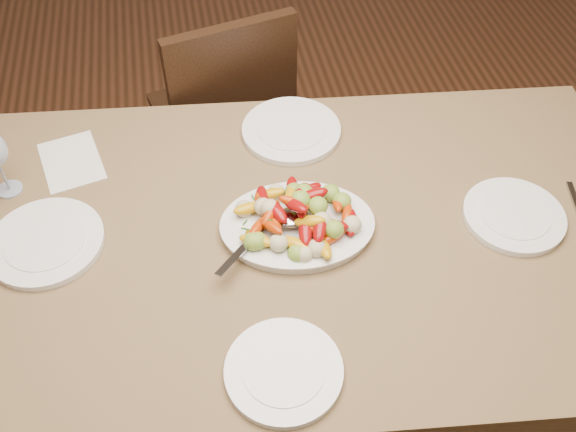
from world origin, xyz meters
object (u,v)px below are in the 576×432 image
(plate_far, at_px, (291,130))
(plate_right, at_px, (514,216))
(dining_table, at_px, (288,316))
(plate_near, at_px, (284,371))
(chair_far, at_px, (219,115))
(serving_platter, at_px, (297,227))
(plate_left, at_px, (46,242))

(plate_far, bearing_deg, plate_right, -40.80)
(dining_table, distance_m, plate_right, 0.69)
(dining_table, height_order, plate_right, plate_right)
(plate_near, bearing_deg, plate_right, 25.96)
(plate_far, relative_size, plate_near, 1.14)
(dining_table, relative_size, plate_right, 7.25)
(chair_far, relative_size, serving_platter, 2.58)
(serving_platter, height_order, plate_right, serving_platter)
(serving_platter, distance_m, plate_near, 0.39)
(plate_far, bearing_deg, chair_far, 110.97)
(dining_table, relative_size, plate_left, 6.57)
(dining_table, xyz_separation_m, serving_platter, (0.02, 0.00, 0.39))
(plate_near, bearing_deg, serving_platter, 74.67)
(serving_platter, height_order, plate_left, serving_platter)
(dining_table, distance_m, plate_left, 0.71)
(plate_right, distance_m, plate_near, 0.72)
(plate_right, height_order, plate_far, same)
(plate_near, bearing_deg, chair_far, 90.91)
(chair_far, bearing_deg, plate_left, 43.34)
(chair_far, xyz_separation_m, plate_right, (0.67, -0.88, 0.29))
(dining_table, bearing_deg, plate_far, 77.87)
(dining_table, distance_m, chair_far, 0.84)
(plate_right, bearing_deg, plate_far, 139.20)
(plate_right, bearing_deg, chair_far, 127.01)
(plate_left, distance_m, plate_far, 0.72)
(dining_table, bearing_deg, chair_far, 96.82)
(chair_far, xyz_separation_m, plate_far, (0.18, -0.46, 0.29))
(plate_far, xyz_separation_m, plate_near, (-0.16, -0.74, 0.00))
(plate_left, height_order, plate_near, same)
(chair_far, xyz_separation_m, serving_platter, (0.12, -0.82, 0.30))
(dining_table, bearing_deg, serving_platter, 7.18)
(chair_far, bearing_deg, serving_platter, 84.67)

